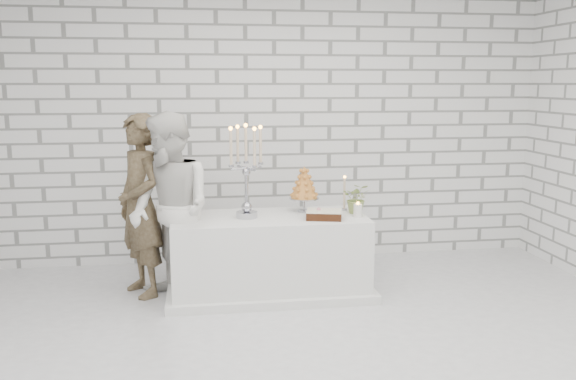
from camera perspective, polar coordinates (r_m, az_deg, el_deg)
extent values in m
cube|color=silver|center=(4.59, 2.78, -15.33)|extent=(6.00, 5.00, 0.01)
cube|color=white|center=(6.63, -1.31, 6.06)|extent=(6.00, 0.01, 3.00)
cube|color=white|center=(1.82, 18.63, -5.44)|extent=(6.00, 0.01, 3.00)
cube|color=white|center=(5.66, -1.75, -6.24)|extent=(1.80, 0.80, 0.75)
imported|color=#3D2F1E|center=(5.71, -13.89, -1.47)|extent=(0.66, 0.74, 1.71)
imported|color=white|center=(5.40, -11.13, -1.86)|extent=(1.02, 1.07, 1.73)
cube|color=black|center=(5.47, 3.46, -2.35)|extent=(0.36, 0.30, 0.08)
cylinder|color=white|center=(5.58, 6.67, -1.95)|extent=(0.09, 0.09, 0.12)
cylinder|color=beige|center=(5.82, 5.40, -0.41)|extent=(0.07, 0.07, 0.32)
imported|color=#5D7D46|center=(5.72, 6.60, -0.79)|extent=(0.32, 0.30, 0.29)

